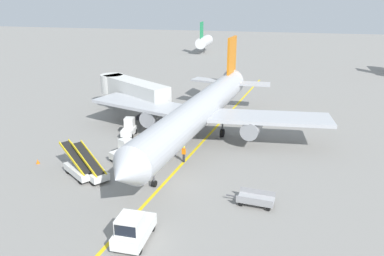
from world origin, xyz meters
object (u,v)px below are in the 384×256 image
(jet_bridge, at_px, (129,89))
(baggage_tug_near_wing, at_px, (124,151))
(baggage_cart_loaded, at_px, (256,199))
(ground_crew_marshaller, at_px, (184,153))
(safety_cone_nose_left, at_px, (38,161))
(pushback_tug, at_px, (133,229))
(baggage_tug_by_cargo_door, at_px, (129,128))
(airliner, at_px, (200,110))
(belt_loader_forward_hold, at_px, (79,168))
(belt_loader_aft_hold, at_px, (92,169))
(safety_cone_nose_right, at_px, (131,212))

(jet_bridge, relative_size, baggage_tug_near_wing, 4.43)
(baggage_cart_loaded, xyz_separation_m, ground_crew_marshaller, (-7.48, 6.27, 0.44))
(baggage_cart_loaded, height_order, ground_crew_marshaller, ground_crew_marshaller)
(baggage_tug_near_wing, bearing_deg, safety_cone_nose_left, -158.95)
(pushback_tug, bearing_deg, ground_crew_marshaller, 90.48)
(baggage_tug_near_wing, bearing_deg, baggage_tug_by_cargo_door, 108.60)
(baggage_cart_loaded, bearing_deg, airliner, 119.83)
(belt_loader_forward_hold, bearing_deg, safety_cone_nose_left, 165.67)
(pushback_tug, height_order, ground_crew_marshaller, pushback_tug)
(jet_bridge, relative_size, belt_loader_aft_hold, 2.54)
(baggage_tug_near_wing, bearing_deg, jet_bridge, 110.53)
(jet_bridge, height_order, baggage_tug_by_cargo_door, jet_bridge)
(belt_loader_forward_hold, height_order, baggage_cart_loaded, belt_loader_forward_hold)
(baggage_cart_loaded, relative_size, ground_crew_marshaller, 2.24)
(belt_loader_forward_hold, xyz_separation_m, safety_cone_nose_right, (6.94, -4.79, -0.56))
(pushback_tug, xyz_separation_m, safety_cone_nose_right, (-1.46, 2.98, -0.77))
(belt_loader_aft_hold, bearing_deg, ground_crew_marshaller, 35.95)
(pushback_tug, relative_size, belt_loader_aft_hold, 0.76)
(airliner, bearing_deg, ground_crew_marshaller, -91.06)
(jet_bridge, distance_m, baggage_tug_by_cargo_door, 8.97)
(airliner, distance_m, jet_bridge, 13.34)
(baggage_tug_near_wing, relative_size, belt_loader_forward_hold, 0.57)
(jet_bridge, height_order, belt_loader_aft_hold, jet_bridge)
(pushback_tug, bearing_deg, belt_loader_forward_hold, 137.21)
(pushback_tug, relative_size, baggage_tug_near_wing, 1.33)
(airliner, distance_m, baggage_tug_near_wing, 9.88)
(pushback_tug, distance_m, baggage_tug_by_cargo_door, 20.19)
(baggage_tug_near_wing, height_order, belt_loader_forward_hold, belt_loader_forward_hold)
(belt_loader_aft_hold, bearing_deg, pushback_tug, -47.30)
(safety_cone_nose_left, distance_m, safety_cone_nose_right, 13.73)
(baggage_tug_near_wing, relative_size, ground_crew_marshaller, 1.61)
(safety_cone_nose_left, bearing_deg, safety_cone_nose_right, -26.64)
(pushback_tug, distance_m, ground_crew_marshaller, 12.94)
(baggage_tug_near_wing, bearing_deg, belt_loader_forward_hold, -118.67)
(airliner, height_order, safety_cone_nose_left, airliner)
(baggage_tug_by_cargo_door, bearing_deg, pushback_tug, -66.12)
(pushback_tug, bearing_deg, safety_cone_nose_right, 116.09)
(baggage_cart_loaded, bearing_deg, pushback_tug, -137.86)
(airliner, height_order, belt_loader_aft_hold, airliner)
(baggage_cart_loaded, bearing_deg, belt_loader_aft_hold, 175.56)
(airliner, distance_m, safety_cone_nose_left, 17.51)
(airliner, relative_size, safety_cone_nose_right, 80.32)
(belt_loader_forward_hold, distance_m, safety_cone_nose_right, 8.45)
(pushback_tug, bearing_deg, baggage_tug_by_cargo_door, 113.88)
(ground_crew_marshaller, distance_m, safety_cone_nose_right, 10.07)
(airliner, relative_size, belt_loader_forward_hold, 7.35)
(belt_loader_forward_hold, relative_size, belt_loader_aft_hold, 1.01)
(baggage_cart_loaded, bearing_deg, ground_crew_marshaller, 140.01)
(pushback_tug, xyz_separation_m, safety_cone_nose_left, (-13.73, 9.14, -0.77))
(airliner, relative_size, pushback_tug, 9.76)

